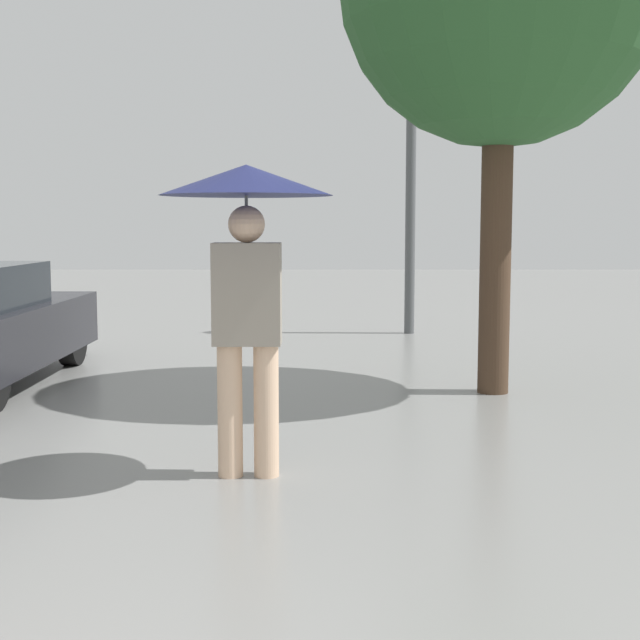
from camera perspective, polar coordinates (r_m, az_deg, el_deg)
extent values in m
cylinder|color=beige|center=(5.55, -5.96, -5.79)|extent=(0.16, 0.16, 0.83)
cylinder|color=beige|center=(5.54, -3.64, -5.81)|extent=(0.16, 0.16, 0.83)
cube|color=gray|center=(5.44, -4.87, 1.68)|extent=(0.41, 0.24, 0.62)
sphere|color=beige|center=(5.42, -4.92, 6.13)|extent=(0.22, 0.22, 0.22)
cylinder|color=#515456|center=(5.43, -4.90, 4.48)|extent=(0.02, 0.02, 0.66)
cone|color=#191E4C|center=(5.43, -4.94, 8.92)|extent=(1.05, 1.05, 0.18)
cylinder|color=black|center=(10.25, -15.78, -0.93)|extent=(0.18, 0.67, 0.67)
cylinder|color=#473323|center=(8.33, 11.00, 5.28)|extent=(0.28, 0.28, 2.90)
cylinder|color=#515456|center=(12.77, 5.63, 7.99)|extent=(0.14, 0.14, 3.95)
sphere|color=beige|center=(13.01, 5.73, 17.20)|extent=(0.36, 0.36, 0.36)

